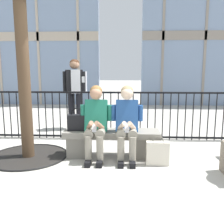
{
  "coord_description": "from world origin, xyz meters",
  "views": [
    {
      "loc": [
        0.22,
        -4.09,
        1.46
      ],
      "look_at": [
        0.0,
        0.1,
        0.75
      ],
      "focal_mm": 40.08,
      "sensor_mm": 36.0,
      "label": 1
    }
  ],
  "objects_px": {
    "stone_bench": "(112,141)",
    "shopping_bag": "(158,153)",
    "handbag_on_bench": "(77,122)",
    "bystander_at_railing": "(74,89)",
    "seated_person_with_phone": "(96,120)",
    "seated_person_companion": "(127,121)",
    "bystander_further_back": "(76,89)"
  },
  "relations": [
    {
      "from": "stone_bench",
      "to": "shopping_bag",
      "type": "distance_m",
      "value": 0.82
    },
    {
      "from": "handbag_on_bench",
      "to": "bystander_at_railing",
      "type": "distance_m",
      "value": 2.04
    },
    {
      "from": "seated_person_with_phone",
      "to": "handbag_on_bench",
      "type": "height_order",
      "value": "seated_person_with_phone"
    },
    {
      "from": "seated_person_with_phone",
      "to": "seated_person_companion",
      "type": "distance_m",
      "value": 0.51
    },
    {
      "from": "seated_person_companion",
      "to": "bystander_at_railing",
      "type": "bearing_deg",
      "value": 121.53
    },
    {
      "from": "stone_bench",
      "to": "bystander_further_back",
      "type": "bearing_deg",
      "value": 116.55
    },
    {
      "from": "handbag_on_bench",
      "to": "bystander_at_railing",
      "type": "bearing_deg",
      "value": 102.65
    },
    {
      "from": "seated_person_companion",
      "to": "handbag_on_bench",
      "type": "relative_size",
      "value": 3.18
    },
    {
      "from": "seated_person_companion",
      "to": "bystander_at_railing",
      "type": "xyz_separation_m",
      "value": [
        -1.27,
        2.07,
        0.35
      ]
    },
    {
      "from": "seated_person_companion",
      "to": "stone_bench",
      "type": "bearing_deg",
      "value": 153.04
    },
    {
      "from": "seated_person_with_phone",
      "to": "seated_person_companion",
      "type": "height_order",
      "value": "same"
    },
    {
      "from": "bystander_further_back",
      "to": "shopping_bag",
      "type": "bearing_deg",
      "value": -53.64
    },
    {
      "from": "stone_bench",
      "to": "bystander_at_railing",
      "type": "relative_size",
      "value": 0.94
    },
    {
      "from": "bystander_at_railing",
      "to": "bystander_further_back",
      "type": "xyz_separation_m",
      "value": [
        0.03,
        0.04,
        -0.0
      ]
    },
    {
      "from": "handbag_on_bench",
      "to": "seated_person_with_phone",
      "type": "bearing_deg",
      "value": -19.94
    },
    {
      "from": "stone_bench",
      "to": "shopping_bag",
      "type": "relative_size",
      "value": 3.39
    },
    {
      "from": "seated_person_with_phone",
      "to": "shopping_bag",
      "type": "bearing_deg",
      "value": -12.9
    },
    {
      "from": "stone_bench",
      "to": "bystander_further_back",
      "type": "height_order",
      "value": "bystander_further_back"
    },
    {
      "from": "shopping_bag",
      "to": "seated_person_with_phone",
      "type": "bearing_deg",
      "value": 167.1
    },
    {
      "from": "stone_bench",
      "to": "bystander_further_back",
      "type": "relative_size",
      "value": 0.94
    },
    {
      "from": "seated_person_companion",
      "to": "seated_person_with_phone",
      "type": "bearing_deg",
      "value": 180.0
    },
    {
      "from": "shopping_bag",
      "to": "bystander_at_railing",
      "type": "height_order",
      "value": "bystander_at_railing"
    },
    {
      "from": "shopping_bag",
      "to": "seated_person_companion",
      "type": "bearing_deg",
      "value": 154.73
    },
    {
      "from": "handbag_on_bench",
      "to": "bystander_at_railing",
      "type": "relative_size",
      "value": 0.22
    },
    {
      "from": "bystander_at_railing",
      "to": "seated_person_companion",
      "type": "bearing_deg",
      "value": -58.47
    },
    {
      "from": "stone_bench",
      "to": "seated_person_with_phone",
      "type": "distance_m",
      "value": 0.47
    },
    {
      "from": "bystander_at_railing",
      "to": "seated_person_with_phone",
      "type": "bearing_deg",
      "value": -69.72
    },
    {
      "from": "seated_person_with_phone",
      "to": "bystander_further_back",
      "type": "height_order",
      "value": "bystander_further_back"
    },
    {
      "from": "shopping_bag",
      "to": "bystander_further_back",
      "type": "relative_size",
      "value": 0.28
    },
    {
      "from": "seated_person_with_phone",
      "to": "handbag_on_bench",
      "type": "xyz_separation_m",
      "value": [
        -0.33,
        0.12,
        -0.06
      ]
    },
    {
      "from": "bystander_further_back",
      "to": "handbag_on_bench",
      "type": "bearing_deg",
      "value": -78.34
    },
    {
      "from": "seated_person_with_phone",
      "to": "bystander_further_back",
      "type": "bearing_deg",
      "value": 109.27
    }
  ]
}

